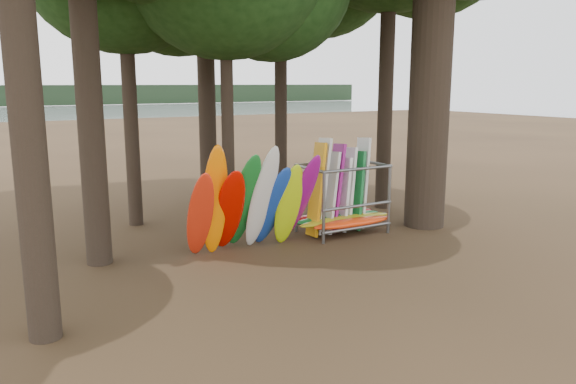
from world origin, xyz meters
TOP-DOWN VIEW (x-y plane):
  - ground at (0.00, 0.00)m, footprint 120.00×120.00m
  - lake at (0.00, 60.00)m, footprint 160.00×160.00m
  - far_shore at (0.00, 110.00)m, footprint 160.00×4.00m
  - kayak_row at (-1.32, 1.00)m, footprint 3.68×2.08m
  - storage_rack at (1.84, 1.46)m, footprint 3.19×1.63m

SIDE VIEW (x-z plane):
  - ground at x=0.00m, z-range 0.00..0.00m
  - lake at x=0.00m, z-range 0.00..0.00m
  - storage_rack at x=1.84m, z-range -0.46..2.40m
  - kayak_row at x=-1.32m, z-range -0.25..2.82m
  - far_shore at x=0.00m, z-range 0.00..4.00m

